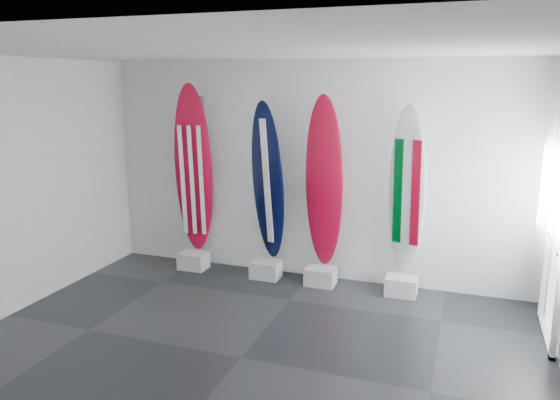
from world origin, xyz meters
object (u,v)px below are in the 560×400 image
at_px(surfboard_usa, 194,170).
at_px(surfboard_navy, 268,182).
at_px(surfboard_italy, 407,192).
at_px(surfboard_swiss, 324,183).

height_order(surfboard_usa, surfboard_navy, surfboard_usa).
bearing_deg(surfboard_navy, surfboard_italy, 13.77).
xyz_separation_m(surfboard_usa, surfboard_navy, (1.14, 0.00, -0.11)).
relative_size(surfboard_navy, surfboard_italy, 1.01).
bearing_deg(surfboard_swiss, surfboard_usa, -174.70).
xyz_separation_m(surfboard_usa, surfboard_swiss, (1.94, 0.00, -0.07)).
relative_size(surfboard_usa, surfboard_italy, 1.11).
bearing_deg(surfboard_navy, surfboard_usa, -166.23).
relative_size(surfboard_navy, surfboard_swiss, 0.96).
distance_m(surfboard_usa, surfboard_navy, 1.15).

